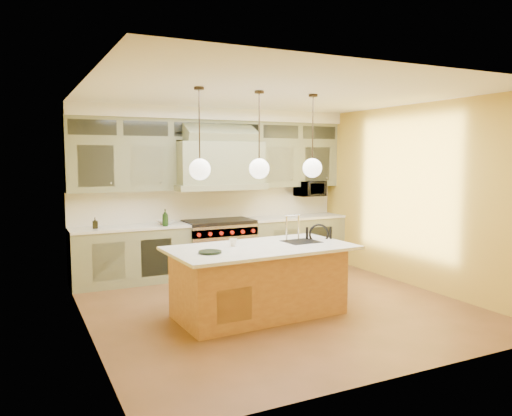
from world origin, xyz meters
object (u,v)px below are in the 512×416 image
kitchen_island (260,280)px  counter_stool (320,260)px  range (219,246)px  microwave (310,189)px

kitchen_island → counter_stool: (0.93, -0.02, 0.17)m
kitchen_island → counter_stool: 0.95m
range → microwave: size_ratio=2.21×
range → microwave: 2.18m
kitchen_island → microwave: size_ratio=4.49×
counter_stool → kitchen_island: bearing=-158.2°
range → counter_stool: 2.48m
counter_stool → microwave: 3.00m
kitchen_island → counter_stool: bearing=-4.0°
counter_stool → microwave: microwave is taller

